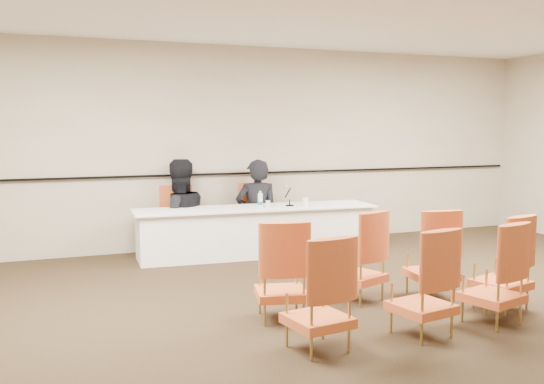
{
  "coord_description": "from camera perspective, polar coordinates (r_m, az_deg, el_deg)",
  "views": [
    {
      "loc": [
        -2.93,
        -4.7,
        1.8
      ],
      "look_at": [
        -0.06,
        2.6,
        0.95
      ],
      "focal_mm": 40.0,
      "sensor_mm": 36.0,
      "label": 1
    }
  ],
  "objects": [
    {
      "name": "water_bottle",
      "position": [
        8.4,
        -1.11,
        -0.7
      ],
      "size": [
        0.09,
        0.09,
        0.23
      ],
      "primitive_type": null,
      "rotation": [
        0.0,
        0.0,
        0.31
      ],
      "color": "teal",
      "rests_on": "panel_table"
    },
    {
      "name": "aud_chair_extra",
      "position": [
        6.44,
        20.8,
        -6.12
      ],
      "size": [
        0.61,
        0.61,
        0.95
      ],
      "primitive_type": null,
      "rotation": [
        0.0,
        0.0,
        0.26
      ],
      "color": "#C14D22",
      "rests_on": "ground"
    },
    {
      "name": "aud_chair_front_right",
      "position": [
        6.65,
        14.76,
        -5.54
      ],
      "size": [
        0.56,
        0.56,
        0.95
      ],
      "primitive_type": null,
      "rotation": [
        0.0,
        0.0,
        -0.12
      ],
      "color": "#C14D22",
      "rests_on": "ground"
    },
    {
      "name": "panelist_second_chair",
      "position": [
        8.79,
        -8.79,
        -2.58
      ],
      "size": [
        0.53,
        0.53,
        0.95
      ],
      "primitive_type": null,
      "rotation": [
        0.0,
        0.0,
        -0.06
      ],
      "color": "#C14D22",
      "rests_on": "ground"
    },
    {
      "name": "wall_back",
      "position": [
        9.18,
        -2.86,
        4.28
      ],
      "size": [
        10.0,
        0.04,
        3.0
      ],
      "primitive_type": "cube",
      "color": "tan",
      "rests_on": "ground"
    },
    {
      "name": "aud_chair_front_left",
      "position": [
        5.69,
        0.87,
        -7.3
      ],
      "size": [
        0.6,
        0.6,
        0.95
      ],
      "primitive_type": null,
      "rotation": [
        0.0,
        0.0,
        -0.23
      ],
      "color": "#C14D22",
      "rests_on": "ground"
    },
    {
      "name": "microphone",
      "position": [
        8.55,
        1.67,
        -0.34
      ],
      "size": [
        0.12,
        0.22,
        0.31
      ],
      "primitive_type": null,
      "rotation": [
        0.0,
        0.0,
        -0.06
      ],
      "color": "black",
      "rests_on": "panel_table"
    },
    {
      "name": "aud_chair_back_right",
      "position": [
        5.92,
        20.05,
        -7.15
      ],
      "size": [
        0.61,
        0.61,
        0.95
      ],
      "primitive_type": null,
      "rotation": [
        0.0,
        0.0,
        0.26
      ],
      "color": "#C14D22",
      "rests_on": "ground"
    },
    {
      "name": "drinking_glass",
      "position": [
        8.44,
        -0.38,
        -1.13
      ],
      "size": [
        0.08,
        0.08,
        0.1
      ],
      "primitive_type": "cylinder",
      "rotation": [
        0.0,
        0.0,
        0.27
      ],
      "color": "silver",
      "rests_on": "panel_table"
    },
    {
      "name": "aud_chair_back_left",
      "position": [
        4.94,
        4.33,
        -9.43
      ],
      "size": [
        0.57,
        0.57,
        0.95
      ],
      "primitive_type": null,
      "rotation": [
        0.0,
        0.0,
        0.15
      ],
      "color": "#C14D22",
      "rests_on": "ground"
    },
    {
      "name": "panel_table",
      "position": [
        8.53,
        -1.49,
        -3.7
      ],
      "size": [
        3.44,
        1.01,
        0.68
      ],
      "primitive_type": null,
      "rotation": [
        0.0,
        0.0,
        -0.06
      ],
      "color": "white",
      "rests_on": "ground"
    },
    {
      "name": "floor",
      "position": [
        5.82,
        10.19,
        -11.95
      ],
      "size": [
        10.0,
        10.0,
        0.0
      ],
      "primitive_type": "plane",
      "color": "black",
      "rests_on": "ground"
    },
    {
      "name": "papers",
      "position": [
        8.6,
        1.94,
        -1.32
      ],
      "size": [
        0.35,
        0.29,
        0.0
      ],
      "primitive_type": "cube",
      "rotation": [
        0.0,
        0.0,
        0.26
      ],
      "color": "white",
      "rests_on": "panel_table"
    },
    {
      "name": "panelist_main",
      "position": [
        9.05,
        -1.41,
        -2.45
      ],
      "size": [
        0.73,
        0.57,
        1.76
      ],
      "primitive_type": "imported",
      "rotation": [
        0.0,
        0.0,
        2.88
      ],
      "color": "black",
      "rests_on": "ground"
    },
    {
      "name": "aud_chair_front_mid",
      "position": [
        6.36,
        8.12,
        -5.93
      ],
      "size": [
        0.65,
        0.65,
        0.95
      ],
      "primitive_type": null,
      "rotation": [
        0.0,
        0.0,
        0.37
      ],
      "color": "#C14D22",
      "rests_on": "ground"
    },
    {
      "name": "panelist_second",
      "position": [
        8.8,
        -8.79,
        -2.99
      ],
      "size": [
        0.97,
        0.79,
        1.86
      ],
      "primitive_type": "imported",
      "rotation": [
        0.0,
        0.0,
        3.24
      ],
      "color": "black",
      "rests_on": "ground"
    },
    {
      "name": "wall_rail",
      "position": [
        9.16,
        -2.77,
        1.78
      ],
      "size": [
        9.8,
        0.04,
        0.03
      ],
      "primitive_type": "cube",
      "color": "black",
      "rests_on": "wall_back"
    },
    {
      "name": "panelist_main_chair",
      "position": [
        9.04,
        -1.41,
        -2.26
      ],
      "size": [
        0.53,
        0.53,
        0.95
      ],
      "primitive_type": null,
      "rotation": [
        0.0,
        0.0,
        -0.06
      ],
      "color": "#C14D22",
      "rests_on": "ground"
    },
    {
      "name": "coffee_cup",
      "position": [
        8.54,
        3.17,
        -0.97
      ],
      "size": [
        0.08,
        0.08,
        0.12
      ],
      "primitive_type": "cylinder",
      "rotation": [
        0.0,
        0.0,
        0.01
      ],
      "color": "white",
      "rests_on": "panel_table"
    },
    {
      "name": "aud_chair_back_mid",
      "position": [
        5.42,
        13.95,
        -8.18
      ],
      "size": [
        0.58,
        0.58,
        0.95
      ],
      "primitive_type": null,
      "rotation": [
        0.0,
        0.0,
        0.19
      ],
      "color": "#C14D22",
      "rests_on": "ground"
    }
  ]
}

